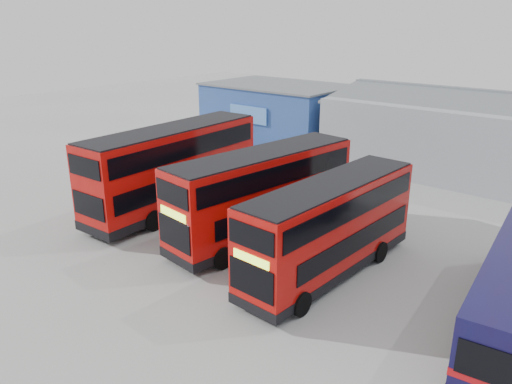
{
  "coord_description": "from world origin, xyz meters",
  "views": [
    {
      "loc": [
        13.06,
        -17.69,
        10.64
      ],
      "look_at": [
        -2.54,
        1.11,
        2.1
      ],
      "focal_mm": 35.0,
      "sensor_mm": 36.0,
      "label": 1
    }
  ],
  "objects_px": {
    "office_block": "(278,113)",
    "double_decker_left": "(174,170)",
    "double_decker_centre": "(263,196)",
    "double_decker_right": "(330,229)",
    "panel_van": "(192,135)"
  },
  "relations": [
    {
      "from": "double_decker_centre",
      "to": "panel_van",
      "type": "distance_m",
      "value": 19.66
    },
    {
      "from": "double_decker_left",
      "to": "panel_van",
      "type": "distance_m",
      "value": 14.85
    },
    {
      "from": "double_decker_centre",
      "to": "double_decker_left",
      "type": "bearing_deg",
      "value": -171.27
    },
    {
      "from": "double_decker_right",
      "to": "panel_van",
      "type": "xyz_separation_m",
      "value": [
        -21.1,
        11.79,
        -0.97
      ]
    },
    {
      "from": "office_block",
      "to": "panel_van",
      "type": "xyz_separation_m",
      "value": [
        -4.12,
        -6.79,
        -1.45
      ]
    },
    {
      "from": "double_decker_centre",
      "to": "double_decker_right",
      "type": "bearing_deg",
      "value": -6.78
    },
    {
      "from": "office_block",
      "to": "double_decker_centre",
      "type": "bearing_deg",
      "value": -54.68
    },
    {
      "from": "double_decker_centre",
      "to": "double_decker_right",
      "type": "xyz_separation_m",
      "value": [
        4.62,
        -1.14,
        -0.15
      ]
    },
    {
      "from": "double_decker_left",
      "to": "office_block",
      "type": "bearing_deg",
      "value": -73.96
    },
    {
      "from": "office_block",
      "to": "double_decker_right",
      "type": "height_order",
      "value": "office_block"
    },
    {
      "from": "office_block",
      "to": "double_decker_right",
      "type": "distance_m",
      "value": 25.17
    },
    {
      "from": "double_decker_centre",
      "to": "office_block",
      "type": "bearing_deg",
      "value": 132.37
    },
    {
      "from": "double_decker_centre",
      "to": "double_decker_right",
      "type": "distance_m",
      "value": 4.76
    },
    {
      "from": "double_decker_right",
      "to": "panel_van",
      "type": "relative_size",
      "value": 2.04
    },
    {
      "from": "office_block",
      "to": "double_decker_left",
      "type": "xyz_separation_m",
      "value": [
        5.94,
        -17.63,
        -0.15
      ]
    }
  ]
}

